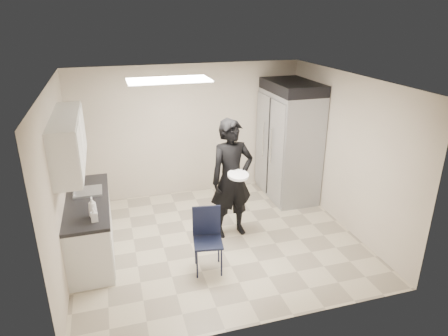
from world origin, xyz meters
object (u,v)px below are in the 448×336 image
object	(u,v)px
lower_counter	(90,228)
man_tuxedo	(232,179)
folding_chair	(208,243)
commercial_fridge	(289,146)

from	to	relation	value
lower_counter	man_tuxedo	bearing A→B (deg)	-1.65
folding_chair	man_tuxedo	world-z (taller)	man_tuxedo
lower_counter	commercial_fridge	world-z (taller)	commercial_fridge
commercial_fridge	folding_chair	size ratio (longest dim) A/B	2.31
commercial_fridge	man_tuxedo	world-z (taller)	commercial_fridge
lower_counter	commercial_fridge	size ratio (longest dim) A/B	0.90
folding_chair	commercial_fridge	bearing A→B (deg)	52.24
commercial_fridge	folding_chair	xyz separation A→B (m)	(-2.17, -2.03, -0.59)
commercial_fridge	man_tuxedo	size ratio (longest dim) A/B	1.06
lower_counter	man_tuxedo	size ratio (longest dim) A/B	0.96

